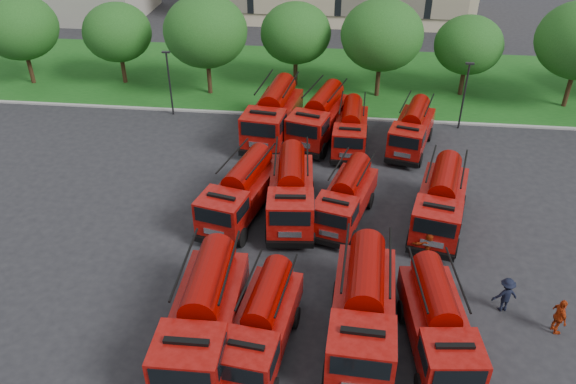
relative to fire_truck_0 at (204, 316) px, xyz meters
name	(u,v)px	position (x,y,z in m)	size (l,w,h in m)	color
ground	(269,265)	(1.92, 5.59, -1.77)	(140.00, 140.00, 0.00)	black
lawn	(309,78)	(1.92, 31.59, -1.71)	(70.00, 16.00, 0.12)	#134712
curb	(300,116)	(1.92, 23.49, -1.70)	(70.00, 0.30, 0.14)	gray
tree_0	(20,27)	(-22.08, 27.59, 3.25)	(6.30, 6.30, 7.70)	#382314
tree_1	(117,32)	(-14.08, 28.59, 2.78)	(5.71, 5.71, 6.98)	#382314
tree_2	(206,31)	(-6.08, 27.09, 3.59)	(6.72, 6.72, 8.22)	#382314
tree_3	(296,33)	(0.92, 29.59, 2.92)	(5.88, 5.88, 7.19)	#382314
tree_4	(382,35)	(7.92, 28.09, 3.46)	(6.55, 6.55, 8.01)	#382314
tree_5	(468,45)	(14.92, 29.09, 2.58)	(5.46, 5.46, 6.68)	#382314
lamp_post_0	(169,80)	(-8.08, 22.79, 1.13)	(0.60, 0.25, 5.11)	black
lamp_post_1	(465,92)	(13.92, 22.79, 1.13)	(0.60, 0.25, 5.11)	black
fire_truck_0	(204,316)	(0.00, 0.00, 0.00)	(2.94, 7.75, 3.51)	black
fire_truck_1	(262,324)	(2.45, 0.07, -0.29)	(3.01, 6.68, 2.94)	black
fire_truck_2	(363,308)	(6.65, 1.19, -0.02)	(3.08, 7.74, 3.47)	black
fire_truck_3	(438,323)	(9.77, 0.89, -0.24)	(3.02, 6.86, 3.03)	black
fire_truck_4	(240,192)	(-0.26, 9.80, -0.15)	(3.99, 7.40, 3.20)	black
fire_truck_5	(291,191)	(2.60, 10.19, -0.12)	(3.13, 7.39, 3.28)	black
fire_truck_6	(346,197)	(5.72, 10.15, -0.30)	(3.77, 6.74, 2.91)	black
fire_truck_7	(441,201)	(10.94, 10.11, -0.14)	(3.95, 7.43, 3.22)	black
fire_truck_8	(273,114)	(0.30, 19.83, 0.05)	(3.71, 8.22, 3.62)	black
fire_truck_9	(319,117)	(3.57, 20.00, -0.07)	(4.38, 7.78, 3.36)	black
fire_truck_10	(351,129)	(5.83, 18.81, -0.30)	(2.54, 6.47, 2.91)	black
fire_truck_11	(412,129)	(10.05, 19.19, -0.28)	(3.80, 6.84, 2.96)	black
firefighter_2	(554,332)	(15.28, 2.45, -1.77)	(1.09, 0.62, 1.86)	#992B0B
firefighter_3	(501,309)	(13.23, 3.63, -1.77)	(1.19, 0.61, 1.83)	black
firefighter_4	(281,238)	(2.27, 7.90, -1.77)	(0.87, 0.57, 1.78)	black
firefighter_5	(426,259)	(10.05, 6.94, -1.77)	(1.70, 0.73, 1.83)	#992B0B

